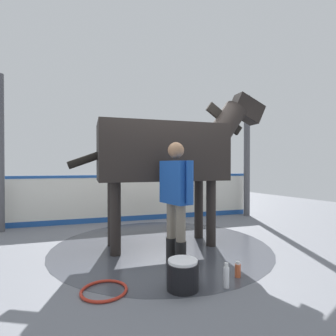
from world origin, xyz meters
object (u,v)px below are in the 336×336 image
(horse, at_px, (169,152))
(bottle_shampoo, at_px, (226,276))
(bottle_spray, at_px, (238,270))
(hose_coil, at_px, (104,291))
(wash_bucket, at_px, (183,275))
(handler, at_px, (176,194))

(horse, xyz_separation_m, bottle_shampoo, (-1.67, 0.21, -1.44))
(bottle_spray, xyz_separation_m, hose_coil, (0.42, 1.51, -0.07))
(bottle_shampoo, height_order, hose_coil, bottle_shampoo)
(bottle_spray, bearing_deg, hose_coil, 74.56)
(wash_bucket, height_order, hose_coil, wash_bucket)
(horse, bearing_deg, bottle_shampoo, -85.04)
(bottle_shampoo, bearing_deg, horse, -7.33)
(horse, distance_m, bottle_spray, 2.13)
(wash_bucket, bearing_deg, horse, -23.95)
(horse, height_order, bottle_spray, horse)
(horse, relative_size, hose_coil, 6.81)
(handler, bearing_deg, bottle_spray, 113.65)
(handler, bearing_deg, wash_bucket, 58.67)
(bottle_shampoo, distance_m, hose_coil, 1.33)
(horse, relative_size, wash_bucket, 9.72)
(horse, bearing_deg, wash_bucket, -101.67)
(wash_bucket, height_order, bottle_spray, wash_bucket)
(handler, distance_m, bottle_shampoo, 1.22)
(horse, height_order, handler, horse)
(wash_bucket, relative_size, bottle_spray, 1.86)
(hose_coil, bearing_deg, wash_bucket, -114.63)
(bottle_shampoo, xyz_separation_m, hose_coil, (0.56, 1.20, -0.11))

